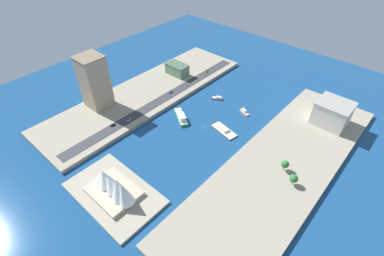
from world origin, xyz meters
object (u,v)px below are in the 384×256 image
(hotel_broad_white, at_px, (332,113))
(apartment_midrise_tan, at_px, (94,82))
(van_white, at_px, (129,120))
(water_taxi_orange, at_px, (244,112))
(traffic_light_waterfront, at_px, (187,87))
(barge_flat_brown, at_px, (224,130))
(terminal_long_green, at_px, (177,69))
(suv_black, at_px, (113,125))
(opera_landmark, at_px, (114,186))
(tugboat_red, at_px, (218,98))
(hatchback_blue, at_px, (171,92))
(ferry_green_doubledeck, at_px, (181,117))
(taxi_yellow_cab, at_px, (207,72))

(hotel_broad_white, relative_size, apartment_midrise_tan, 0.57)
(van_white, bearing_deg, water_taxi_orange, -129.97)
(van_white, xyz_separation_m, traffic_light_waterfront, (-5.55, -75.02, 3.37))
(barge_flat_brown, bearing_deg, terminal_long_green, -23.12)
(suv_black, bearing_deg, opera_landmark, 144.78)
(tugboat_red, height_order, van_white, van_white)
(hotel_broad_white, bearing_deg, barge_flat_brown, 46.00)
(hatchback_blue, bearing_deg, ferry_green_doubledeck, 148.93)
(tugboat_red, distance_m, van_white, 96.21)
(taxi_yellow_cab, bearing_deg, traffic_light_waterfront, 101.24)
(hotel_broad_white, xyz_separation_m, apartment_midrise_tan, (184.96, 124.76, 15.13))
(hotel_broad_white, distance_m, apartment_midrise_tan, 223.62)
(water_taxi_orange, bearing_deg, opera_landmark, 84.53)
(apartment_midrise_tan, bearing_deg, taxi_yellow_cab, -107.67)
(terminal_long_green, distance_m, opera_landmark, 175.63)
(terminal_long_green, distance_m, taxi_yellow_cab, 35.55)
(apartment_midrise_tan, relative_size, hatchback_blue, 10.77)
(barge_flat_brown, xyz_separation_m, taxi_yellow_cab, (77.15, -69.14, 3.25))
(apartment_midrise_tan, xyz_separation_m, opera_landmark, (-101.24, 56.86, -19.24))
(water_taxi_orange, xyz_separation_m, hatchback_blue, (76.68, 26.73, 2.98))
(ferry_green_doubledeck, distance_m, taxi_yellow_cab, 89.59)
(tugboat_red, relative_size, suv_black, 2.44)
(water_taxi_orange, relative_size, terminal_long_green, 0.46)
(apartment_midrise_tan, relative_size, taxi_yellow_cab, 11.32)
(ferry_green_doubledeck, distance_m, opera_landmark, 101.32)
(hotel_broad_white, bearing_deg, taxi_yellow_cab, 0.79)
(tugboat_red, distance_m, taxi_yellow_cab, 52.45)
(tugboat_red, bearing_deg, traffic_light_waterfront, 22.24)
(opera_landmark, bearing_deg, suv_black, -35.22)
(traffic_light_waterfront, bearing_deg, hatchback_blue, 57.60)
(water_taxi_orange, bearing_deg, hatchback_blue, 19.22)
(apartment_midrise_tan, relative_size, van_white, 12.43)
(water_taxi_orange, bearing_deg, ferry_green_doubledeck, 50.27)
(water_taxi_orange, distance_m, barge_flat_brown, 35.61)
(hotel_broad_white, bearing_deg, van_white, 40.64)
(water_taxi_orange, distance_m, opera_landmark, 147.02)
(taxi_yellow_cab, bearing_deg, barge_flat_brown, 138.13)
(barge_flat_brown, height_order, traffic_light_waterfront, traffic_light_waterfront)
(ferry_green_doubledeck, bearing_deg, tugboat_red, -96.56)
(tugboat_red, relative_size, taxi_yellow_cab, 2.63)
(ferry_green_doubledeck, height_order, opera_landmark, opera_landmark)
(apartment_midrise_tan, xyz_separation_m, hatchback_blue, (-38.54, -62.47, -25.41))
(taxi_yellow_cab, xyz_separation_m, opera_landmark, (-62.13, 179.61, 6.18))
(barge_flat_brown, xyz_separation_m, van_white, (73.71, 51.10, 3.35))
(water_taxi_orange, relative_size, van_white, 2.88)
(barge_flat_brown, relative_size, suv_black, 5.55)
(hatchback_blue, height_order, opera_landmark, opera_landmark)
(hotel_broad_white, bearing_deg, ferry_green_doubledeck, 37.38)
(terminal_long_green, bearing_deg, taxi_yellow_cab, -131.73)
(barge_flat_brown, height_order, apartment_midrise_tan, apartment_midrise_tan)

